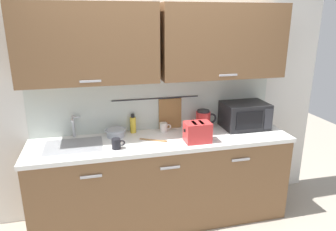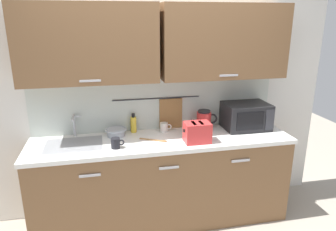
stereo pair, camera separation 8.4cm
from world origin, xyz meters
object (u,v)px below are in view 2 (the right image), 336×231
Objects in this scene: dish_soap_bottle at (133,124)px; wooden_spoon at (157,140)px; microwave at (246,116)px; mug_by_kettle at (164,127)px; electric_kettle at (204,120)px; toaster at (197,132)px; mixing_bowl at (116,132)px; mug_near_sink at (116,143)px.

dish_soap_bottle reaches higher than wooden_spoon.
microwave is at bearing 9.13° from wooden_spoon.
dish_soap_bottle is 0.32m from mug_by_kettle.
electric_kettle is at bearing 173.04° from microwave.
electric_kettle is 0.89× the size of toaster.
microwave is at bearing -5.10° from mug_by_kettle.
electric_kettle is at bearing -5.97° from dish_soap_bottle.
mug_by_kettle is at bearing 176.87° from electric_kettle.
toaster is (0.74, -0.31, 0.05)m from mixing_bowl.
electric_kettle reaches higher than mug_by_kettle.
toaster is at bearing -23.06° from mixing_bowl.
dish_soap_bottle reaches higher than mixing_bowl.
dish_soap_bottle is 0.43m from mug_near_sink.
electric_kettle is 1.89× the size of mug_near_sink.
microwave is at bearing -2.20° from mixing_bowl.
mug_near_sink is (-0.93, -0.30, -0.05)m from electric_kettle.
mug_near_sink is at bearing -166.63° from wooden_spoon.
wooden_spoon is at bearing -29.53° from mixing_bowl.
microwave is 2.03× the size of electric_kettle.
microwave is 1.80× the size of wooden_spoon.
electric_kettle is 0.73m from dish_soap_bottle.
mixing_bowl is 1.78× the size of mug_by_kettle.
wooden_spoon is at bearing -158.67° from electric_kettle.
microwave is at bearing 10.34° from mug_near_sink.
dish_soap_bottle is 0.77× the size of wooden_spoon.
microwave is 1.00m from wooden_spoon.
toaster is at bearing -35.26° from dish_soap_bottle.
microwave is 2.35× the size of dish_soap_bottle.
dish_soap_bottle is 0.77× the size of toaster.
wooden_spoon is (0.19, -0.29, -0.08)m from dish_soap_bottle.
electric_kettle is 0.42m from mug_by_kettle.
wooden_spoon is at bearing -56.97° from dish_soap_bottle.
microwave reaches higher than toaster.
toaster is at bearing -118.84° from electric_kettle.
mug_by_kettle is (-0.25, 0.34, -0.05)m from toaster.
mixing_bowl is at bearing -179.88° from electric_kettle.
toaster is at bearing -15.86° from wooden_spoon.
mug_near_sink is 0.47× the size of wooden_spoon.
electric_kettle is 0.59m from wooden_spoon.
mixing_bowl is at bearing 177.80° from microwave.
microwave is at bearing -6.34° from dish_soap_bottle.
mug_near_sink is 0.56× the size of mixing_bowl.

